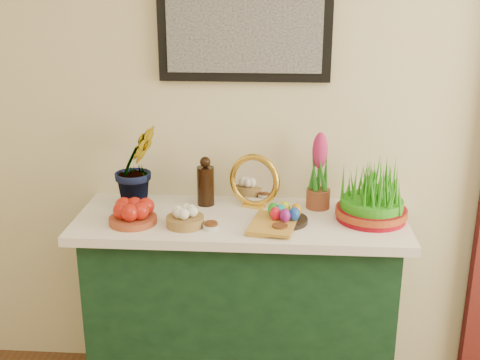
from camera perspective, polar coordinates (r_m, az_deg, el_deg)
name	(u,v)px	position (r m, az deg, el deg)	size (l,w,h in m)	color
room	(467,163)	(0.53, 20.69, 1.49)	(4.50, 4.54, 2.72)	brown
sideboard	(241,312)	(2.78, 0.07, -12.40)	(1.30, 0.45, 0.85)	#163D21
tablecloth	(241,221)	(2.58, 0.08, -3.87)	(1.40, 0.55, 0.04)	white
hyacinth_green	(136,153)	(2.65, -9.83, 2.50)	(0.24, 0.21, 0.49)	#23701B
apple_bowl	(133,214)	(2.52, -10.15, -3.17)	(0.22, 0.22, 0.10)	#9C4325
garlic_basket	(185,218)	(2.47, -5.23, -3.58)	(0.20, 0.20, 0.09)	olive
vinegar_cruet	(206,184)	(2.67, -3.28, -0.35)	(0.08, 0.08, 0.22)	black
mirror	(254,181)	(2.65, 1.37, -0.13)	(0.24, 0.13, 0.24)	gold
book	(252,222)	(2.47, 1.10, -3.96)	(0.16, 0.24, 0.03)	gold
spice_dish_left	(211,226)	(2.44, -2.78, -4.36)	(0.07, 0.07, 0.03)	silver
spice_dish_right	(280,229)	(2.41, 3.80, -4.63)	(0.08, 0.08, 0.03)	silver
egg_plate	(284,215)	(2.50, 4.23, -3.37)	(0.21, 0.21, 0.08)	black
hyacinth_pink	(319,175)	(2.64, 7.50, 0.52)	(0.10, 0.10, 0.34)	brown
wheatgrass_sabzeh	(372,196)	(2.56, 12.44, -1.45)	(0.30, 0.30, 0.24)	maroon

